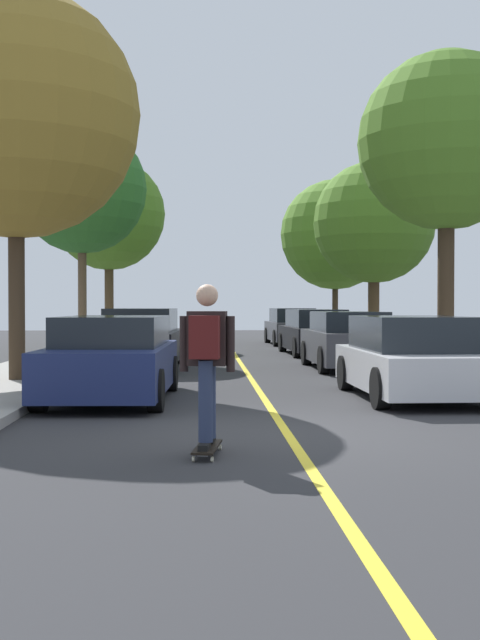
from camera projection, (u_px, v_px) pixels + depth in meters
The scene contains 16 objects.
ground at pixel (286, 432), 9.74m from camera, with size 80.00×80.00×0.00m, color #2D2D30.
center_line at pixel (262, 395), 13.74m from camera, with size 0.12×39.20×0.01m, color gold.
parked_car_left_nearest at pixel (113, 358), 13.06m from camera, with size 2.07×4.34×1.39m.
parked_car_left_near at pixel (142, 339), 19.54m from camera, with size 2.00×4.68×1.49m.
parked_car_right_nearest at pixel (413, 358), 13.32m from camera, with size 2.04×4.16×1.38m.
parked_car_right_near at pixel (347, 341), 19.37m from camera, with size 1.88×4.18×1.42m.
parked_car_right_far at pixel (315, 332), 25.06m from camera, with size 1.94×4.71×1.44m.
parked_car_right_farthest at pixel (291, 327), 31.54m from camera, with size 1.90×4.41×1.45m.
street_tree_left_nearest at pixel (16, 115), 15.14m from camera, with size 4.77×4.77×7.49m.
street_tree_left_near at pixel (82, 189), 23.46m from camera, with size 3.85×3.85×6.82m.
street_tree_left_far at pixel (109, 214), 30.22m from camera, with size 4.30×4.30×7.08m.
street_tree_right_nearest at pixel (447, 142), 18.24m from camera, with size 4.10×4.10×7.28m.
street_tree_right_near at pixel (374, 223), 25.97m from camera, with size 4.00×4.00×6.16m.
street_tree_right_far at pixel (335, 235), 33.51m from camera, with size 4.66×4.66×6.76m.
skateboard at pixel (207, 447), 8.24m from camera, with size 0.34×0.86×0.10m.
skateboarder at pixel (207, 354), 8.18m from camera, with size 0.59×0.71×1.68m.
Camera 1 is at (-1.04, -9.68, 1.57)m, focal length 44.33 mm.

